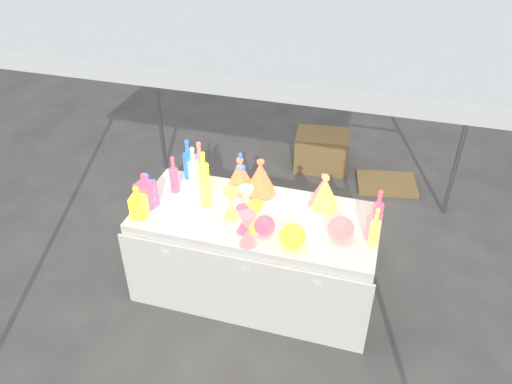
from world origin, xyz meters
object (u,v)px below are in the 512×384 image
(decanter_0, at_px, (138,202))
(globe_0, at_px, (293,237))
(display_table, at_px, (256,253))
(cardboard_box_closed, at_px, (322,151))
(lampshade_0, at_px, (260,177))
(hourglass_0, at_px, (244,220))

(decanter_0, relative_size, globe_0, 1.41)
(display_table, distance_m, cardboard_box_closed, 2.03)
(display_table, xyz_separation_m, globe_0, (0.33, -0.26, 0.45))
(decanter_0, distance_m, lampshade_0, 0.94)
(cardboard_box_closed, height_order, decanter_0, decanter_0)
(decanter_0, bearing_deg, lampshade_0, 30.29)
(display_table, bearing_deg, cardboard_box_closed, 85.01)
(hourglass_0, bearing_deg, decanter_0, -176.62)
(globe_0, bearing_deg, hourglass_0, 171.04)
(hourglass_0, xyz_separation_m, lampshade_0, (-0.02, 0.49, 0.04))
(hourglass_0, bearing_deg, lampshade_0, 92.15)
(decanter_0, height_order, hourglass_0, decanter_0)
(cardboard_box_closed, distance_m, lampshade_0, 1.87)
(decanter_0, bearing_deg, hourglass_0, -1.52)
(cardboard_box_closed, distance_m, hourglass_0, 2.32)
(decanter_0, height_order, globe_0, decanter_0)
(lampshade_0, bearing_deg, display_table, -59.93)
(hourglass_0, bearing_deg, display_table, 82.31)
(cardboard_box_closed, height_order, globe_0, globe_0)
(decanter_0, xyz_separation_m, globe_0, (1.15, -0.01, -0.06))
(cardboard_box_closed, relative_size, hourglass_0, 2.76)
(globe_0, bearing_deg, display_table, 142.01)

